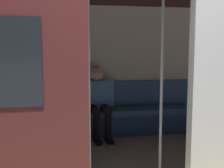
% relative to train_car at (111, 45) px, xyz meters
% --- Properties ---
extents(train_car, '(6.40, 2.60, 2.30)m').
position_rel_train_car_xyz_m(train_car, '(0.00, 0.00, 0.00)').
color(train_car, silver).
rests_on(train_car, ground_plane).
extents(bench_seat, '(3.11, 0.44, 0.44)m').
position_rel_train_car_xyz_m(bench_seat, '(-0.07, -0.95, -1.17)').
color(bench_seat, '#38609E').
rests_on(bench_seat, ground_plane).
extents(person_seated, '(0.55, 0.70, 1.16)m').
position_rel_train_car_xyz_m(person_seated, '(0.05, -0.90, -0.85)').
color(person_seated, '#4C8CC6').
rests_on(person_seated, ground_plane).
extents(handbag, '(0.26, 0.15, 0.17)m').
position_rel_train_car_xyz_m(handbag, '(0.48, -0.98, -0.99)').
color(handbag, black).
rests_on(handbag, bench_seat).
extents(book, '(0.16, 0.22, 0.03)m').
position_rel_train_car_xyz_m(book, '(-0.36, -1.03, -1.06)').
color(book, '#33723F').
rests_on(book, bench_seat).
extents(grab_pole_door, '(0.04, 0.04, 2.16)m').
position_rel_train_car_xyz_m(grab_pole_door, '(0.37, 0.64, -0.43)').
color(grab_pole_door, silver).
rests_on(grab_pole_door, ground_plane).
extents(grab_pole_far, '(0.04, 0.04, 2.16)m').
position_rel_train_car_xyz_m(grab_pole_far, '(-0.51, 0.52, -0.43)').
color(grab_pole_far, silver).
rests_on(grab_pole_far, ground_plane).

